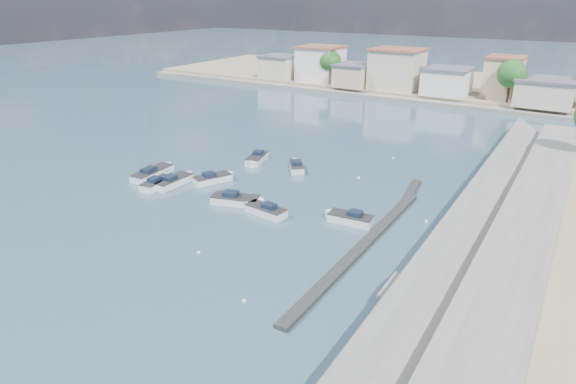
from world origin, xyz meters
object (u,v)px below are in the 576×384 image
Objects in this scene: motorboat_d at (348,218)px; motorboat_h at (238,200)px; motorboat_a at (158,183)px; motorboat_e at (175,181)px; motorboat_b at (215,179)px; motorboat_c at (264,210)px; sailboat at (154,172)px; motorboat_f at (296,167)px; motorboat_g at (257,159)px.

motorboat_d is 11.77m from motorboat_h.
motorboat_a is 0.88× the size of motorboat_e.
motorboat_h is (6.20, -3.62, 0.00)m from motorboat_b.
motorboat_c is at bearing -23.21° from motorboat_b.
motorboat_h is (9.57, -0.60, 0.00)m from motorboat_e.
sailboat is at bearing -163.15° from motorboat_b.
motorboat_a is 0.54× the size of sailboat.
motorboat_f is (9.21, 11.68, -0.00)m from motorboat_e.
motorboat_c is at bearing 0.81° from motorboat_a.
motorboat_f is 0.72× the size of motorboat_h.
motorboat_h is at bearing -5.62° from sailboat.
motorboat_f is (-11.94, 10.17, 0.00)m from motorboat_d.
motorboat_d is 0.92× the size of motorboat_g.
motorboat_e is at bearing 176.42° from motorboat_h.
motorboat_d is at bearing 7.53° from motorboat_a.
motorboat_h is at bearing 4.47° from motorboat_a.
motorboat_g is 0.58× the size of sailboat.
motorboat_f is at bearing 91.66° from motorboat_h.
motorboat_d is 15.68m from motorboat_f.
motorboat_f is (5.84, 8.66, 0.00)m from motorboat_b.
motorboat_e and motorboat_f have the same top height.
sailboat is (-17.41, 1.98, 0.04)m from motorboat_c.
motorboat_e is at bearing -128.27° from motorboat_f.
motorboat_c and motorboat_e have the same top height.
motorboat_g is at bearing 90.48° from motorboat_b.
motorboat_a and motorboat_g have the same top height.
motorboat_d is 25.28m from sailboat.
motorboat_b is at bearing 16.85° from sailboat.
motorboat_c is at bearing -72.49° from motorboat_f.
motorboat_e is 0.61× the size of sailboat.
motorboat_e is at bearing -138.18° from motorboat_b.
sailboat is at bearing 174.38° from motorboat_h.
motorboat_b is at bearing -89.52° from motorboat_g.
motorboat_a is 3.72m from sailboat.
sailboat reaches higher than motorboat_h.
motorboat_h is (10.69, 0.84, -0.00)m from motorboat_a.
motorboat_g is (3.30, 11.49, 0.00)m from motorboat_e.
motorboat_f is at bearing 56.00° from motorboat_b.
motorboat_b and motorboat_e have the same top height.
motorboat_e is (-21.15, -1.51, 0.00)m from motorboat_d.
motorboat_c is 1.21× the size of motorboat_f.
motorboat_a is 14.40m from motorboat_c.
motorboat_e is at bearing -10.31° from sailboat.
motorboat_c and motorboat_d have the same top height.
motorboat_b and motorboat_d have the same top height.
sailboat is at bearing -140.66° from motorboat_f.
motorboat_b is at bearing 175.15° from motorboat_d.
motorboat_b is 1.18× the size of motorboat_f.
motorboat_a is 13.66m from motorboat_g.
motorboat_e is at bearing 174.70° from motorboat_c.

